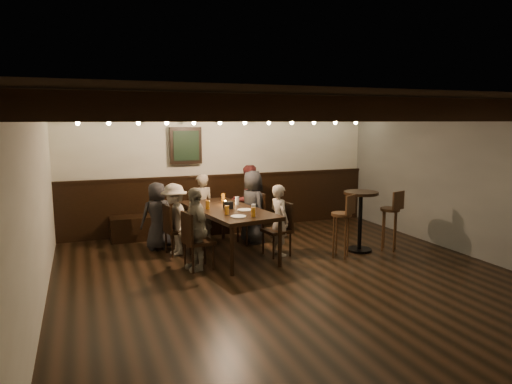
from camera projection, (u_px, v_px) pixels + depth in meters
name	position (u px, v px, depth m)	size (l,w,h in m)	color
room	(229.00, 186.00, 8.13)	(7.00, 7.00, 7.00)	black
dining_table	(227.00, 212.00, 7.58)	(1.26, 2.23, 0.79)	black
chair_left_near	(177.00, 239.00, 7.68)	(0.44, 0.44, 0.85)	black
chair_left_far	(198.00, 251.00, 6.91)	(0.46, 0.46, 0.89)	black
chair_right_near	(251.00, 228.00, 8.39)	(0.48, 0.48, 0.92)	black
chair_right_far	(278.00, 239.00, 7.62)	(0.46, 0.46, 0.89)	black
person_bench_left	(158.00, 216.00, 7.93)	(0.58, 0.38, 1.19)	#242326
person_bench_centre	(202.00, 207.00, 8.49)	(0.46, 0.30, 1.27)	gray
person_bench_right	(248.00, 201.00, 8.80)	(0.68, 0.53, 1.39)	#531C1C
person_left_near	(175.00, 219.00, 7.61)	(0.78, 0.45, 1.21)	#A19888
person_left_far	(195.00, 229.00, 6.84)	(0.74, 0.31, 1.26)	gray
person_right_near	(253.00, 207.00, 8.34)	(0.65, 0.43, 1.34)	#262528
person_right_far	(279.00, 220.00, 7.58)	(0.43, 0.29, 1.19)	#A99C8F
pint_a	(195.00, 199.00, 8.02)	(0.07, 0.07, 0.14)	#BF7219
pint_b	(223.00, 197.00, 8.24)	(0.07, 0.07, 0.14)	#BF7219
pint_c	(208.00, 205.00, 7.50)	(0.07, 0.07, 0.14)	#BF7219
pint_d	(237.00, 201.00, 7.88)	(0.07, 0.07, 0.14)	silver
pint_e	(227.00, 210.00, 7.06)	(0.07, 0.07, 0.14)	#BF7219
pint_f	(254.00, 209.00, 7.19)	(0.07, 0.07, 0.14)	silver
pint_g	(253.00, 212.00, 6.90)	(0.07, 0.07, 0.14)	#BF7219
plate_near	(238.00, 216.00, 6.89)	(0.24, 0.24, 0.01)	white
plate_far	(245.00, 210.00, 7.40)	(0.24, 0.24, 0.01)	white
condiment_caddy	(228.00, 205.00, 7.52)	(0.15, 0.10, 0.12)	black
candle	(225.00, 203.00, 7.88)	(0.05, 0.05, 0.05)	beige
high_top_table	(360.00, 212.00, 7.81)	(0.59, 0.59, 1.04)	black
bar_stool_left	(341.00, 234.00, 7.48)	(0.38, 0.39, 1.06)	#392412
bar_stool_right	(390.00, 228.00, 7.89)	(0.36, 0.37, 1.06)	#392412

